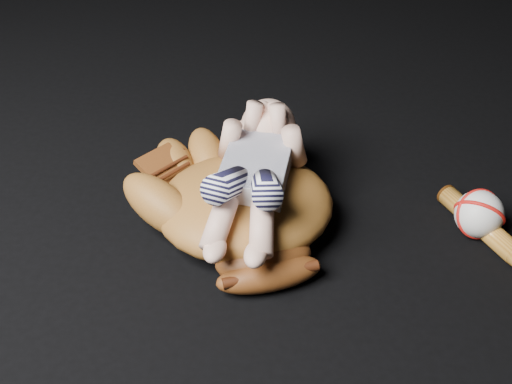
# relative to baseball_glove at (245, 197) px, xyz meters

# --- Properties ---
(baseball_glove) EXTENTS (0.50, 0.53, 0.13)m
(baseball_glove) POSITION_rel_baseball_glove_xyz_m (0.00, 0.00, 0.00)
(baseball_glove) COLOR brown
(baseball_glove) RESTS_ON ground
(newborn_baby) EXTENTS (0.21, 0.39, 0.15)m
(newborn_baby) POSITION_rel_baseball_glove_xyz_m (0.01, -0.01, 0.06)
(newborn_baby) COLOR #D4A089
(newborn_baby) RESTS_ON baseball_glove
(baseball) EXTENTS (0.09, 0.09, 0.08)m
(baseball) POSITION_rel_baseball_glove_xyz_m (0.40, 0.02, -0.03)
(baseball) COLOR silver
(baseball) RESTS_ON ground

